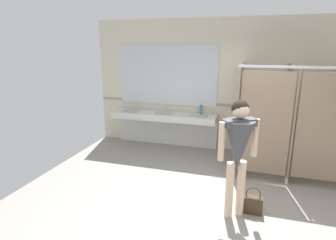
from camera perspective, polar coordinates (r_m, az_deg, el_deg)
name	(u,v)px	position (r m, az deg, el deg)	size (l,w,h in m)	color
ground_plane	(217,208)	(4.48, 10.16, -17.51)	(6.56, 5.54, 0.10)	gray
wall_back	(235,86)	(6.37, 13.56, 6.75)	(6.56, 0.12, 2.94)	beige
wall_back_tile_band	(233,105)	(6.38, 13.30, 2.94)	(6.56, 0.01, 0.06)	#9E937F
vanity_counter	(165,121)	(6.56, -0.65, -0.30)	(2.45, 0.54, 0.94)	silver
mirror_panel	(167,75)	(6.55, -0.16, 9.21)	(2.35, 0.02, 1.40)	silver
bathroom_stalls	(290,118)	(5.49, 23.83, 0.30)	(1.89, 1.48, 2.04)	#84705B
person_standing	(238,145)	(3.81, 14.27, -5.08)	(0.56, 0.56, 1.67)	beige
handbag	(252,204)	(4.34, 17.02, -16.24)	(0.28, 0.14, 0.40)	#3F2D1E
soap_dispenser	(201,110)	(6.36, 6.80, 2.04)	(0.07, 0.07, 0.21)	teal
floor_drain_cover	(193,226)	(3.99, 5.16, -20.93)	(0.14, 0.14, 0.01)	#B7BABF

